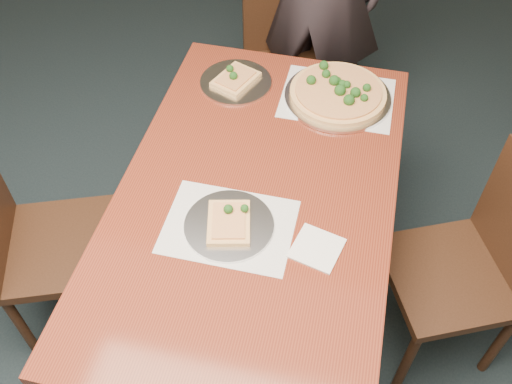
% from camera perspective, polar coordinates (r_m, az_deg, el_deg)
% --- Properties ---
extents(dining_table, '(0.90, 1.50, 0.75)m').
position_cam_1_polar(dining_table, '(1.94, 0.00, -1.77)').
color(dining_table, '#591D11').
rests_on(dining_table, ground).
extents(chair_far, '(0.55, 0.55, 0.91)m').
position_cam_1_polar(chair_far, '(2.84, 3.42, 13.79)').
color(chair_far, black).
rests_on(chair_far, ground).
extents(chair_left, '(0.54, 0.54, 0.91)m').
position_cam_1_polar(chair_left, '(2.19, -21.49, -4.39)').
color(chair_left, black).
rests_on(chair_left, ground).
extents(chair_right, '(0.56, 0.56, 0.91)m').
position_cam_1_polar(chair_right, '(2.12, 21.08, -6.56)').
color(chair_right, black).
rests_on(chair_right, ground).
extents(placemat_main, '(0.42, 0.32, 0.00)m').
position_cam_1_polar(placemat_main, '(2.22, 8.13, 9.30)').
color(placemat_main, white).
rests_on(placemat_main, dining_table).
extents(placemat_near, '(0.40, 0.30, 0.00)m').
position_cam_1_polar(placemat_near, '(1.78, -2.71, -3.45)').
color(placemat_near, white).
rests_on(placemat_near, dining_table).
extents(pizza_pan, '(0.40, 0.40, 0.08)m').
position_cam_1_polar(pizza_pan, '(2.21, 8.21, 9.76)').
color(pizza_pan, silver).
rests_on(pizza_pan, dining_table).
extents(slice_plate_near, '(0.28, 0.28, 0.06)m').
position_cam_1_polar(slice_plate_near, '(1.77, -2.71, -3.17)').
color(slice_plate_near, silver).
rests_on(slice_plate_near, dining_table).
extents(slice_plate_far, '(0.28, 0.28, 0.06)m').
position_cam_1_polar(slice_plate_far, '(2.27, -2.05, 11.09)').
color(slice_plate_far, silver).
rests_on(slice_plate_far, dining_table).
extents(napkin, '(0.17, 0.17, 0.01)m').
position_cam_1_polar(napkin, '(1.74, 6.10, -5.60)').
color(napkin, white).
rests_on(napkin, dining_table).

